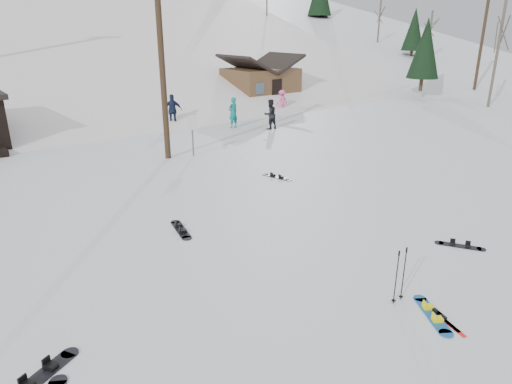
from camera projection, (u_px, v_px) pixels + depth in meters
ground at (391, 321)px, 9.32m from camera, size 200.00×200.00×0.00m
ski_slope at (4, 183)px, 54.75m from camera, size 60.00×85.24×65.97m
ridge_right at (276, 139)px, 72.12m from camera, size 45.66×93.98×54.59m
treeline_right at (303, 72)px, 61.23m from camera, size 20.00×60.00×10.00m
utility_pole at (161, 52)px, 19.38m from camera, size 2.00×0.26×9.00m
utility_pole_right at (482, 39)px, 39.71m from camera, size 2.00×0.26×9.00m
trail_sign at (192, 129)px, 20.85m from camera, size 0.50×0.09×1.85m
cabin at (260, 85)px, 35.33m from camera, size 5.39×4.40×3.77m
hero_snowboard at (432, 314)px, 9.49m from camera, size 0.93×1.32×0.11m
hero_skis at (439, 315)px, 9.48m from camera, size 0.55×1.44×0.08m
ski_poles at (400, 275)px, 9.78m from camera, size 0.35×0.09×1.27m
board_scatter_a at (39, 377)px, 7.78m from camera, size 1.50×0.98×0.12m
board_scatter_b at (181, 229)px, 13.48m from camera, size 0.56×1.51×0.11m
board_scatter_d at (460, 246)px, 12.49m from camera, size 0.80×1.16×0.09m
board_scatter_f at (277, 177)px, 18.22m from camera, size 0.55×1.39×0.10m
skier_teal at (233, 113)px, 26.94m from camera, size 0.72×0.53×1.80m
skier_dark at (270, 114)px, 26.64m from camera, size 0.85×0.67×1.73m
skier_pink at (282, 101)px, 32.12m from camera, size 1.01×0.61×1.54m
skier_navy at (173, 110)px, 27.30m from camera, size 1.22×0.85×1.93m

